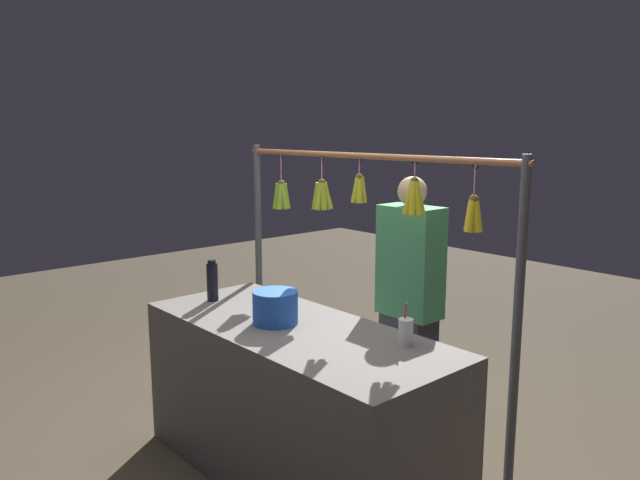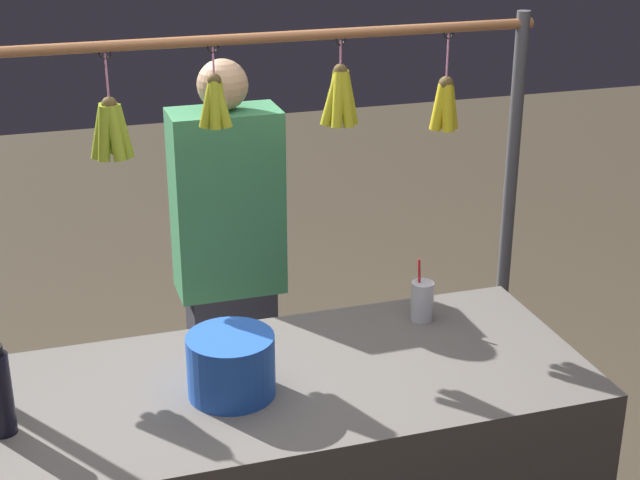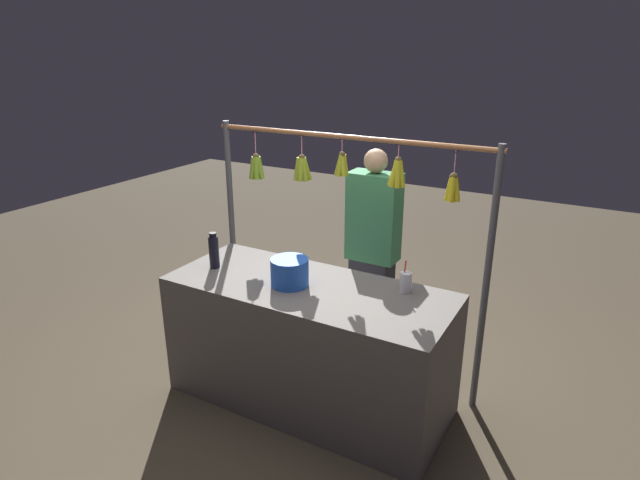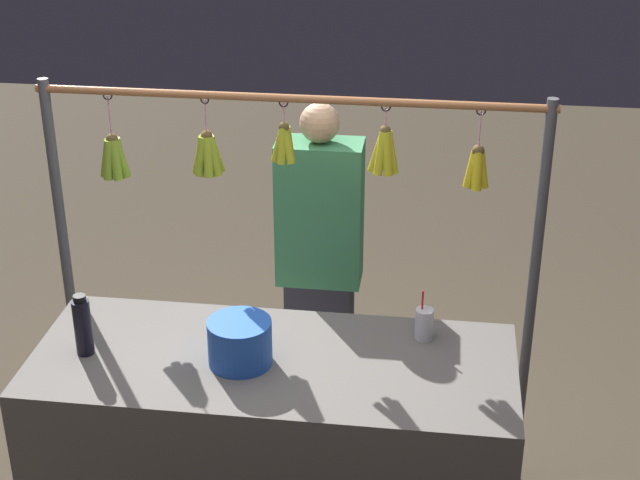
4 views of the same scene
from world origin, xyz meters
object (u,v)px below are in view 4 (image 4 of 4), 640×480
object	(u,v)px
drink_cup	(424,324)
vendor_person	(320,273)
water_bottle	(83,326)
blue_bucket	(240,342)

from	to	relation	value
drink_cup	vendor_person	world-z (taller)	vendor_person
drink_cup	vendor_person	bearing A→B (deg)	-51.04
water_bottle	vendor_person	world-z (taller)	vendor_person
water_bottle	blue_bucket	xyz separation A→B (m)	(-0.60, -0.01, -0.03)
water_bottle	vendor_person	xyz separation A→B (m)	(-0.78, -0.88, -0.18)
water_bottle	vendor_person	size ratio (longest dim) A/B	0.16
drink_cup	water_bottle	bearing A→B (deg)	12.28
blue_bucket	vendor_person	bearing A→B (deg)	-101.91
blue_bucket	water_bottle	bearing A→B (deg)	1.31
water_bottle	blue_bucket	bearing A→B (deg)	-178.69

